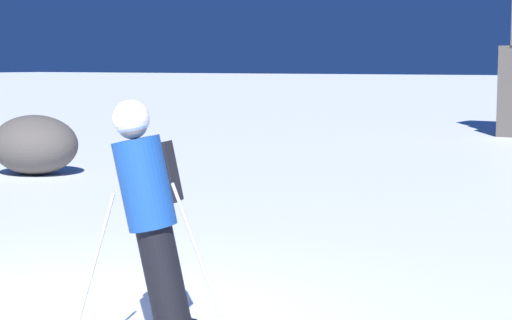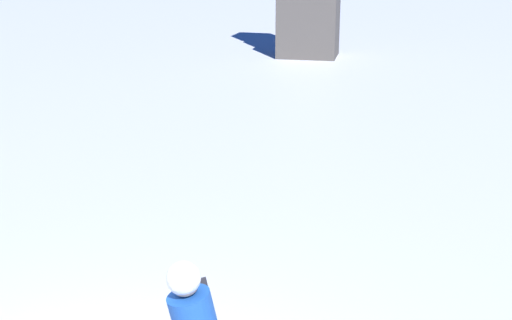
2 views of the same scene
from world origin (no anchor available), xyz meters
The scene contains 0 objects.
Camera 2 is at (2.37, -4.71, 4.14)m, focal length 50.00 mm.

